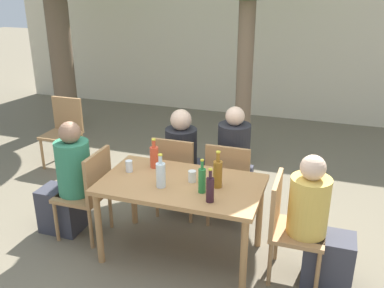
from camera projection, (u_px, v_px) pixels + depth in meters
The scene contains 19 objects.
ground_plane at pixel (182, 253), 4.01m from camera, with size 30.00×30.00×0.00m, color #706651.
cafe_building_wall at pixel (268, 39), 7.46m from camera, with size 10.00×0.08×2.80m.
dining_table_front at pixel (181, 191), 3.77m from camera, with size 1.42×0.82×0.74m.
patio_chair_0 at pixel (89, 189), 4.10m from camera, with size 0.44×0.44×0.91m.
patio_chair_1 at pixel (288, 223), 3.54m from camera, with size 0.44×0.44×0.91m.
patio_chair_2 at pixel (177, 172), 4.47m from camera, with size 0.44×0.44×0.91m.
patio_chair_3 at pixel (229, 179), 4.30m from camera, with size 0.44×0.44×0.91m.
patio_chair_4 at pixel (64, 128), 5.76m from camera, with size 0.44×0.44×0.91m.
person_seated_0 at pixel (68, 185), 4.17m from camera, with size 0.56×0.33×1.18m.
person_seated_1 at pixel (318, 229), 3.48m from camera, with size 0.56×0.32×1.14m.
person_seated_2 at pixel (184, 163), 4.68m from camera, with size 0.34×0.57×1.15m.
person_seated_3 at pixel (235, 167), 4.50m from camera, with size 0.33×0.56×1.23m.
green_bottle_0 at pixel (202, 180), 3.53m from camera, with size 0.06×0.06×0.30m.
soda_bottle_1 at pixel (154, 156), 4.00m from camera, with size 0.08×0.08×0.29m.
wine_bottle_2 at pixel (210, 189), 3.38m from camera, with size 0.06×0.06×0.29m.
water_bottle_3 at pixel (161, 174), 3.62m from camera, with size 0.08×0.08×0.30m.
amber_bottle_4 at pixel (218, 173), 3.62m from camera, with size 0.08×0.08×0.33m.
drinking_glass_0 at pixel (129, 166), 3.93m from camera, with size 0.06×0.06×0.11m.
drinking_glass_1 at pixel (192, 176), 3.74m from camera, with size 0.07×0.07×0.10m.
Camera 1 is at (1.16, -3.15, 2.43)m, focal length 40.00 mm.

